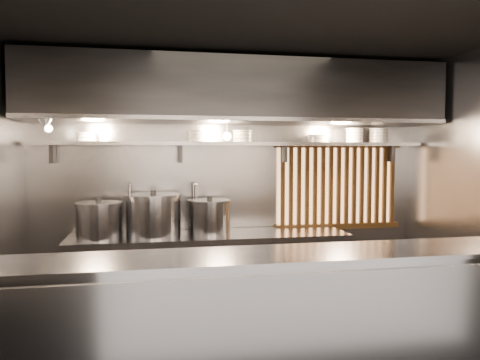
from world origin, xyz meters
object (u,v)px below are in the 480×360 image
object	(u,v)px
stock_pot_mid	(99,220)
heat_lamp	(46,122)
pendant_bulb	(227,136)
stock_pot_left	(154,215)
stock_pot_right	(210,216)

from	to	relation	value
stock_pot_mid	heat_lamp	bearing A→B (deg)	-152.01
pendant_bulb	stock_pot_mid	xyz separation A→B (m)	(-1.36, -0.11, -0.87)
stock_pot_mid	stock_pot_left	bearing A→B (deg)	6.43
stock_pot_right	heat_lamp	bearing A→B (deg)	-168.86
stock_pot_mid	pendant_bulb	bearing A→B (deg)	4.83
heat_lamp	stock_pot_right	distance (m)	1.90
stock_pot_left	pendant_bulb	bearing A→B (deg)	3.72
stock_pot_mid	stock_pot_right	bearing A→B (deg)	3.94
heat_lamp	stock_pot_left	xyz separation A→B (m)	(1.00, 0.30, -0.94)
pendant_bulb	stock_pot_left	world-z (taller)	pendant_bulb
stock_pot_right	pendant_bulb	bearing A→B (deg)	9.88
heat_lamp	stock_pot_mid	xyz separation A→B (m)	(0.44, 0.24, -0.98)
pendant_bulb	stock_pot_mid	bearing A→B (deg)	-175.17
heat_lamp	pendant_bulb	world-z (taller)	heat_lamp
heat_lamp	stock_pot_mid	bearing A→B (deg)	27.99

